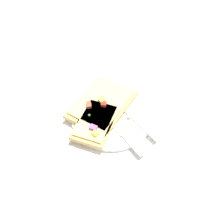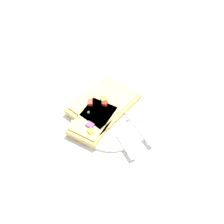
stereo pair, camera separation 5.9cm
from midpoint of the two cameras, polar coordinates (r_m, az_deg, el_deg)
ground_plane at (r=0.61m, az=2.78°, el=-1.49°), size 4.00×4.00×0.00m
plate at (r=0.61m, az=2.80°, el=-1.14°), size 0.23×0.23×0.01m
fork at (r=0.61m, az=6.29°, el=0.16°), size 0.15×0.20×0.01m
knife at (r=0.56m, az=4.61°, el=-5.83°), size 0.12×0.17×0.01m
pizza_slice_main at (r=0.62m, az=0.63°, el=2.22°), size 0.21×0.23×0.03m
pizza_slice_corner at (r=0.58m, az=-1.79°, el=-2.27°), size 0.13×0.16×0.03m
crumb_scatter at (r=0.61m, az=1.77°, el=0.72°), size 0.11×0.06×0.01m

